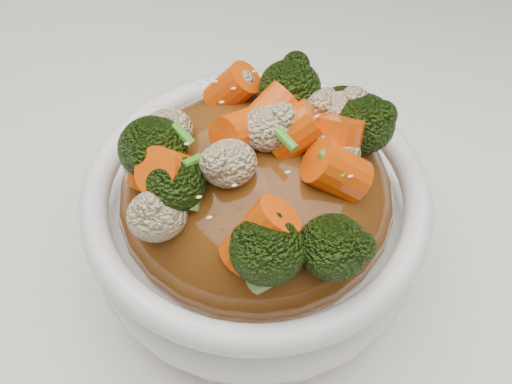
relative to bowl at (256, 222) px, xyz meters
name	(u,v)px	position (x,y,z in m)	size (l,w,h in m)	color
tablecloth	(186,233)	(-0.04, 0.05, -0.06)	(1.20, 0.80, 0.04)	white
bowl	(256,222)	(0.00, 0.00, 0.00)	(0.21, 0.21, 0.08)	white
sauce_base	(256,195)	(0.00, 0.00, 0.03)	(0.17, 0.17, 0.09)	#5D3110
carrots	(256,124)	(0.00, 0.00, 0.09)	(0.17, 0.17, 0.05)	#E44D07
broccoli	(256,126)	(0.00, 0.00, 0.09)	(0.17, 0.17, 0.04)	black
cauliflower	(256,128)	(0.00, 0.00, 0.09)	(0.17, 0.17, 0.04)	beige
scallions	(256,123)	(0.00, 0.00, 0.09)	(0.13, 0.13, 0.02)	#3A9221
sesame_seeds	(256,123)	(0.00, 0.00, 0.09)	(0.15, 0.15, 0.01)	beige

